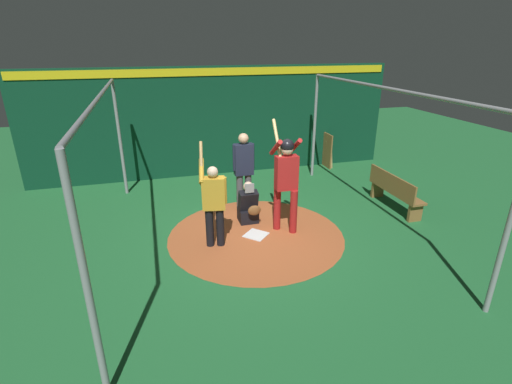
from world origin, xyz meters
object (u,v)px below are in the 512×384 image
Objects in this scene: visitor at (214,201)px; bench at (394,191)px; umpire at (244,168)px; bat_rack at (326,150)px; home_plate at (256,235)px; batter at (286,176)px; catcher at (248,207)px.

visitor is 1.16× the size of bench.
umpire reaches higher than bat_rack.
home_plate is at bearing -40.99° from bat_rack.
bench is (-0.36, 2.83, -0.76)m from batter.
bat_rack reaches higher than bench.
batter is 1.24× the size of umpire.
visitor is (1.43, -0.94, -0.11)m from umpire.
batter reaches higher than bench.
umpire is at bearing 174.47° from catcher.
umpire is 1.73× the size of bat_rack.
batter is (-0.06, 0.63, 1.19)m from home_plate.
bench is at bearing 75.83° from umpire.
bat_rack is 0.62× the size of bench.
batter is at bearing -35.67° from bat_rack.
visitor is at bearing -46.38° from bat_rack.
umpire is at bearing 157.13° from visitor.
visitor reaches higher than catcher.
visitor is 5.88m from bat_rack.
catcher is 1.31m from visitor.
visitor is at bearing -47.80° from catcher.
umpire is (-1.21, -0.56, -0.17)m from batter.
bat_rack is (-2.62, 3.31, -0.54)m from umpire.
umpire is at bearing -155.20° from batter.
bench reaches higher than home_plate.
batter is at bearing 95.75° from home_plate.
visitor is (0.22, -1.50, -0.28)m from batter.
umpire is (-0.64, 0.06, 0.67)m from catcher.
bat_rack is (-4.05, 4.24, -0.43)m from visitor.
batter reaches higher than umpire.
bat_rack reaches higher than catcher.
visitor reaches higher than umpire.
visitor reaches higher than home_plate.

